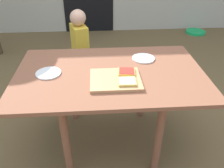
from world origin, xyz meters
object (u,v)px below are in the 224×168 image
(pizza_slice_near_right, at_px, (127,81))
(plate_white_right, at_px, (143,58))
(cutting_board, at_px, (115,80))
(pizza_slice_far_right, at_px, (127,72))
(garden_hose_coil, at_px, (195,32))
(dining_table, at_px, (110,82))
(plate_white_left, at_px, (48,73))
(child_left, at_px, (80,48))

(pizza_slice_near_right, xyz_separation_m, plate_white_right, (0.18, 0.38, -0.02))
(cutting_board, relative_size, pizza_slice_near_right, 2.86)
(pizza_slice_far_right, relative_size, garden_hose_coil, 0.37)
(dining_table, relative_size, pizza_slice_far_right, 10.68)
(plate_white_left, bearing_deg, garden_hose_coil, 49.25)
(pizza_slice_far_right, xyz_separation_m, plate_white_right, (0.17, 0.25, -0.02))
(pizza_slice_near_right, bearing_deg, plate_white_left, 161.12)
(dining_table, bearing_deg, cutting_board, -75.61)
(cutting_board, relative_size, child_left, 0.37)
(cutting_board, height_order, pizza_slice_near_right, pizza_slice_near_right)
(dining_table, height_order, plate_white_right, plate_white_right)
(dining_table, height_order, child_left, child_left)
(pizza_slice_far_right, xyz_separation_m, pizza_slice_near_right, (-0.01, -0.13, 0.00))
(cutting_board, height_order, pizza_slice_far_right, pizza_slice_far_right)
(pizza_slice_far_right, distance_m, child_left, 0.98)
(plate_white_right, relative_size, child_left, 0.20)
(plate_white_left, xyz_separation_m, child_left, (0.18, 0.82, -0.17))
(pizza_slice_near_right, height_order, child_left, child_left)
(cutting_board, relative_size, garden_hose_coil, 0.99)
(cutting_board, relative_size, pizza_slice_far_right, 2.68)
(pizza_slice_near_right, bearing_deg, pizza_slice_far_right, 84.38)
(plate_white_right, bearing_deg, cutting_board, -128.48)
(garden_hose_coil, bearing_deg, plate_white_left, -130.75)
(dining_table, height_order, pizza_slice_near_right, pizza_slice_near_right)
(dining_table, height_order, garden_hose_coil, dining_table)
(dining_table, relative_size, cutting_board, 3.98)
(pizza_slice_far_right, height_order, child_left, child_left)
(child_left, bearing_deg, garden_hose_coil, 40.88)
(pizza_slice_far_right, distance_m, garden_hose_coil, 3.22)
(cutting_board, bearing_deg, garden_hose_coil, 57.30)
(garden_hose_coil, bearing_deg, cutting_board, -122.70)
(cutting_board, xyz_separation_m, pizza_slice_far_right, (0.09, 0.07, 0.02))
(child_left, bearing_deg, pizza_slice_near_right, -69.56)
(plate_white_left, bearing_deg, child_left, 77.40)
(dining_table, xyz_separation_m, child_left, (-0.27, 0.83, -0.08))
(child_left, distance_m, garden_hose_coil, 2.77)
(child_left, bearing_deg, plate_white_left, -102.60)
(pizza_slice_far_right, distance_m, plate_white_right, 0.30)
(dining_table, distance_m, child_left, 0.87)
(pizza_slice_near_right, relative_size, child_left, 0.13)
(pizza_slice_near_right, height_order, plate_white_right, pizza_slice_near_right)
(dining_table, distance_m, pizza_slice_far_right, 0.17)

